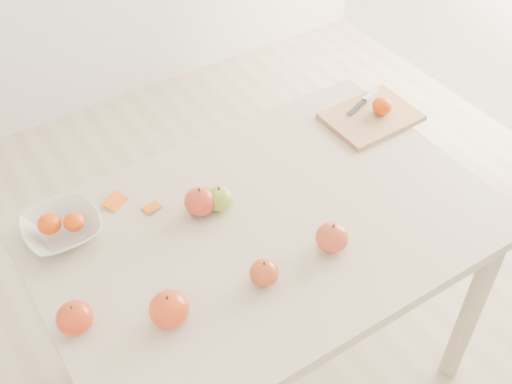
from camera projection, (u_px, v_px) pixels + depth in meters
ground at (264, 371)px, 2.21m from camera, size 3.50×3.50×0.00m
table at (266, 247)px, 1.76m from camera, size 1.20×0.80×0.75m
cutting_board at (371, 117)px, 2.00m from camera, size 0.28×0.21×0.02m
board_tangerine at (382, 106)px, 1.98m from camera, size 0.06×0.06×0.05m
fruit_bowl at (62, 228)px, 1.64m from camera, size 0.20×0.20×0.05m
bowl_tangerine_near at (49, 224)px, 1.62m from camera, size 0.06×0.06×0.05m
bowl_tangerine_far at (74, 222)px, 1.63m from camera, size 0.05×0.05×0.05m
orange_peel_a at (115, 203)px, 1.74m from camera, size 0.07×0.07×0.01m
orange_peel_b at (152, 208)px, 1.72m from camera, size 0.05×0.04×0.01m
paring_knife at (369, 97)px, 2.04m from camera, size 0.17×0.07×0.01m
apple_green at (219, 199)px, 1.70m from camera, size 0.07×0.07×0.07m
apple_red_b at (169, 309)px, 1.44m from camera, size 0.09×0.09×0.08m
apple_red_d at (75, 318)px, 1.43m from camera, size 0.08×0.08×0.07m
apple_red_c at (264, 273)px, 1.52m from camera, size 0.07×0.07×0.06m
apple_red_a at (200, 201)px, 1.69m from camera, size 0.09×0.09×0.08m
apple_red_e at (332, 237)px, 1.60m from camera, size 0.08×0.08×0.08m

